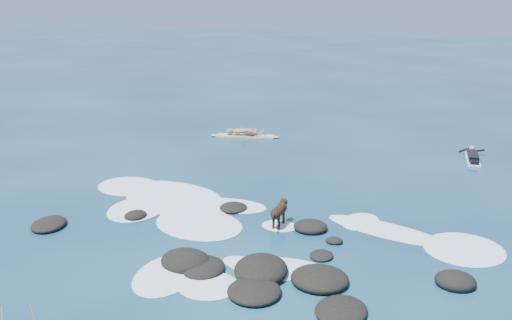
% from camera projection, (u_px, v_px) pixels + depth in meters
% --- Properties ---
extents(ground, '(160.00, 160.00, 0.00)m').
position_uv_depth(ground, '(259.00, 231.00, 16.88)').
color(ground, '#0A2642').
rests_on(ground, ground).
extents(reef_rocks, '(12.82, 6.17, 0.58)m').
position_uv_depth(reef_rocks, '(254.00, 264.00, 14.67)').
color(reef_rocks, black).
rests_on(reef_rocks, ground).
extents(breaking_foam, '(14.31, 7.93, 0.12)m').
position_uv_depth(breaking_foam, '(229.00, 219.00, 17.75)').
color(breaking_foam, white).
rests_on(breaking_foam, ground).
extents(standing_surfer_rig, '(3.31, 1.32, 1.91)m').
position_uv_depth(standing_surfer_rig, '(245.00, 122.00, 27.38)').
color(standing_surfer_rig, beige).
rests_on(standing_surfer_rig, ground).
extents(paddling_surfer_rig, '(1.07, 2.40, 0.42)m').
position_uv_depth(paddling_surfer_rig, '(473.00, 157.00, 23.87)').
color(paddling_surfer_rig, white).
rests_on(paddling_surfer_rig, ground).
extents(dog, '(0.33, 1.27, 0.80)m').
position_uv_depth(dog, '(279.00, 210.00, 17.05)').
color(dog, black).
rests_on(dog, ground).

